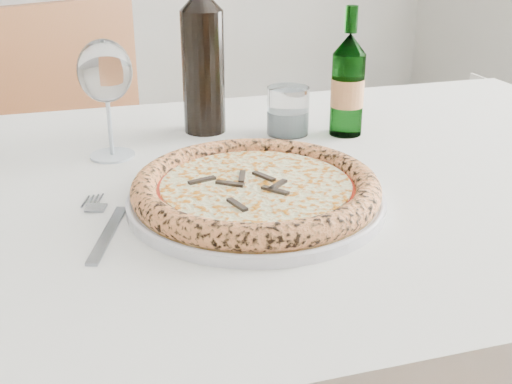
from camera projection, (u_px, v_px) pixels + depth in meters
The scene contains 9 objects.
dining_table at pixel (231, 227), 1.00m from camera, with size 1.68×1.10×0.76m.
chair_far at pixel (95, 162), 1.68m from camera, with size 0.51×0.51×0.93m.
plate at pixel (256, 199), 0.88m from camera, with size 0.35×0.35×0.02m.
pizza at pixel (256, 188), 0.87m from camera, with size 0.34×0.34×0.04m.
fork at pixel (104, 226), 0.82m from camera, with size 0.08×0.22×0.00m.
wine_glass at pixel (105, 74), 1.01m from camera, with size 0.09×0.09×0.19m.
tumbler at pixel (288, 114), 1.17m from camera, with size 0.08×0.08×0.09m.
beer_bottle at pixel (348, 85), 1.14m from camera, with size 0.06×0.06×0.23m.
wine_bottle at pixel (203, 59), 1.14m from camera, with size 0.08×0.08×0.31m.
Camera 1 is at (-0.31, -0.79, 1.12)m, focal length 45.00 mm.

